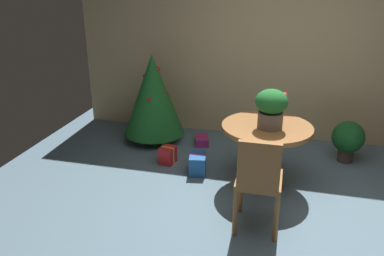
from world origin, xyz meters
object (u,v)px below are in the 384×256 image
at_px(round_dining_table, 266,144).
at_px(gift_box_red, 168,155).
at_px(gift_box_purple, 202,140).
at_px(potted_plant, 348,139).
at_px(wooden_chair_near, 259,179).
at_px(flower_vase, 271,107).
at_px(gift_box_blue, 198,163).
at_px(holiday_tree, 153,95).

bearing_deg(round_dining_table, gift_box_red, 168.89).
xyz_separation_m(gift_box_purple, potted_plant, (1.88, -0.08, 0.25)).
height_order(round_dining_table, wooden_chair_near, wooden_chair_near).
relative_size(flower_vase, potted_plant, 0.79).
relative_size(round_dining_table, wooden_chair_near, 1.04).
xyz_separation_m(wooden_chair_near, gift_box_blue, (-0.78, 0.98, -0.42)).
height_order(round_dining_table, holiday_tree, holiday_tree).
bearing_deg(flower_vase, gift_box_purple, 134.21).
bearing_deg(potted_plant, gift_box_red, -164.46).
distance_m(gift_box_blue, potted_plant, 1.91).
bearing_deg(flower_vase, potted_plant, 43.92).
relative_size(flower_vase, gift_box_red, 1.87).
relative_size(flower_vase, gift_box_purple, 1.32).
distance_m(wooden_chair_near, gift_box_purple, 2.08).
relative_size(round_dining_table, potted_plant, 1.84).
bearing_deg(gift_box_blue, potted_plant, 23.15).
bearing_deg(gift_box_red, wooden_chair_near, -43.07).
bearing_deg(round_dining_table, holiday_tree, 151.09).
height_order(flower_vase, holiday_tree, holiday_tree).
bearing_deg(gift_box_blue, gift_box_red, 160.96).
xyz_separation_m(round_dining_table, gift_box_purple, (-0.92, 0.91, -0.44)).
distance_m(round_dining_table, potted_plant, 1.29).
bearing_deg(holiday_tree, gift_box_purple, 2.46).
bearing_deg(gift_box_red, gift_box_blue, -19.04).
height_order(gift_box_purple, gift_box_blue, gift_box_blue).
bearing_deg(gift_box_purple, potted_plant, -2.32).
relative_size(holiday_tree, potted_plant, 2.33).
relative_size(flower_vase, holiday_tree, 0.34).
relative_size(wooden_chair_near, potted_plant, 1.77).
xyz_separation_m(round_dining_table, gift_box_red, (-1.20, 0.24, -0.39)).
height_order(gift_box_purple, potted_plant, potted_plant).
bearing_deg(potted_plant, gift_box_blue, -156.85).
height_order(wooden_chair_near, holiday_tree, holiday_tree).
bearing_deg(gift_box_purple, gift_box_red, -112.77).
distance_m(round_dining_table, holiday_tree, 1.84).
distance_m(wooden_chair_near, potted_plant, 1.99).
relative_size(holiday_tree, gift_box_red, 5.54).
height_order(wooden_chair_near, gift_box_blue, wooden_chair_near).
relative_size(gift_box_red, gift_box_blue, 0.68).
xyz_separation_m(gift_box_red, gift_box_blue, (0.42, -0.14, 0.01)).
bearing_deg(potted_plant, holiday_tree, 178.95).
xyz_separation_m(round_dining_table, flower_vase, (0.03, -0.06, 0.45)).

